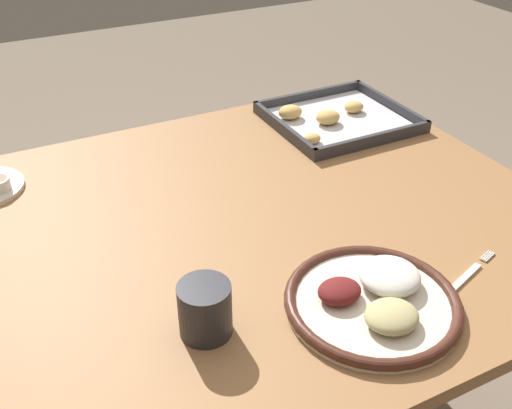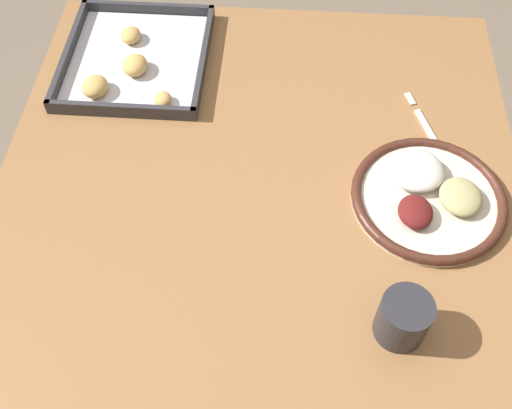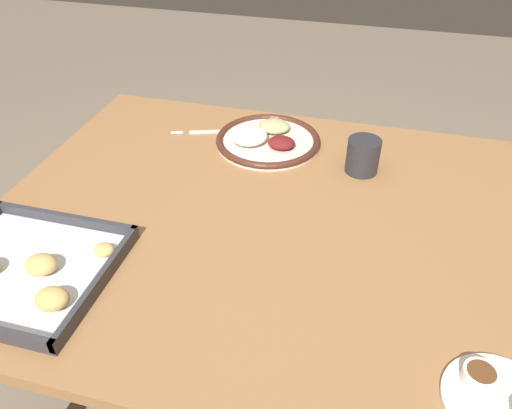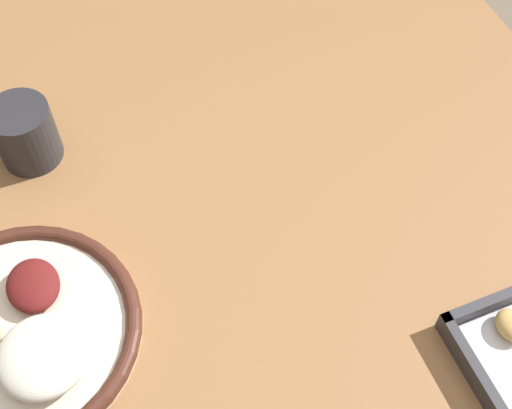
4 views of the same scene
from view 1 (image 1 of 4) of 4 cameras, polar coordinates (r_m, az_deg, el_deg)
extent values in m
cube|color=olive|center=(1.21, -0.92, -2.04)|extent=(1.26, 1.02, 0.03)
cylinder|color=olive|center=(2.01, 8.27, -0.03)|extent=(0.06, 0.06, 0.75)
cylinder|color=beige|center=(1.02, 10.98, -9.29)|extent=(0.29, 0.29, 0.01)
torus|color=#472319|center=(1.01, 11.02, -9.04)|extent=(0.29, 0.29, 0.02)
ellipsoid|color=silver|center=(1.04, 12.60, -6.65)|extent=(0.10, 0.10, 0.04)
ellipsoid|color=maroon|center=(1.00, 7.95, -8.18)|extent=(0.07, 0.06, 0.03)
ellipsoid|color=tan|center=(0.97, 12.79, -10.33)|extent=(0.09, 0.08, 0.03)
cube|color=silver|center=(1.10, 18.80, -7.08)|extent=(0.14, 0.06, 0.00)
cylinder|color=silver|center=(1.18, 21.41, -4.72)|extent=(0.03, 0.01, 0.00)
cylinder|color=silver|center=(1.18, 21.26, -4.65)|extent=(0.03, 0.01, 0.00)
cylinder|color=silver|center=(1.18, 21.10, -4.58)|extent=(0.03, 0.01, 0.00)
cylinder|color=silver|center=(1.18, 20.95, -4.51)|extent=(0.03, 0.01, 0.00)
cube|color=#333338|center=(1.61, 7.88, 7.87)|extent=(0.35, 0.32, 0.01)
cube|color=silver|center=(1.61, 7.89, 8.00)|extent=(0.32, 0.29, 0.00)
cube|color=#333338|center=(1.50, 11.18, 6.12)|extent=(0.35, 0.01, 0.03)
cube|color=#333338|center=(1.72, 5.06, 10.32)|extent=(0.35, 0.01, 0.03)
cube|color=#333338|center=(1.52, 2.63, 7.26)|extent=(0.01, 0.32, 0.03)
cube|color=#333338|center=(1.70, 12.68, 9.32)|extent=(0.01, 0.32, 0.03)
ellipsoid|color=tan|center=(1.65, 9.31, 9.16)|extent=(0.05, 0.04, 0.03)
ellipsoid|color=tan|center=(1.60, 3.27, 8.79)|extent=(0.06, 0.05, 0.04)
ellipsoid|color=tan|center=(1.58, 6.87, 8.25)|extent=(0.06, 0.05, 0.04)
ellipsoid|color=tan|center=(1.48, 5.37, 6.28)|extent=(0.04, 0.04, 0.02)
cylinder|color=#28282D|center=(0.94, -4.88, -9.93)|extent=(0.08, 0.08, 0.09)
camera|label=2|loc=(0.90, -50.98, 39.69)|focal=42.00mm
camera|label=3|loc=(1.77, -23.40, 31.73)|focal=35.00mm
camera|label=4|loc=(1.17, 31.89, 34.34)|focal=50.00mm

